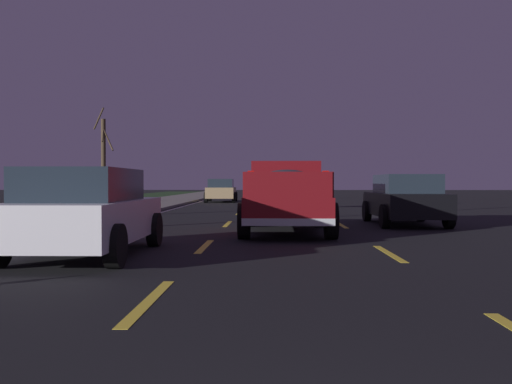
{
  "coord_description": "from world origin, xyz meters",
  "views": [
    {
      "loc": [
        -1.12,
        0.43,
        1.29
      ],
      "look_at": [
        15.29,
        0.83,
        1.02
      ],
      "focal_mm": 39.41,
      "sensor_mm": 36.0,
      "label": 1
    }
  ],
  "objects_px": {
    "sedan_tan": "(221,190)",
    "sedan_white": "(86,212)",
    "sedan_black": "(405,199)",
    "pickup_truck": "(286,195)",
    "bare_tree_far": "(103,158)"
  },
  "relations": [
    {
      "from": "pickup_truck",
      "to": "sedan_white",
      "type": "relative_size",
      "value": 1.23
    },
    {
      "from": "sedan_tan",
      "to": "pickup_truck",
      "type": "bearing_deg",
      "value": -170.83
    },
    {
      "from": "sedan_black",
      "to": "sedan_tan",
      "type": "bearing_deg",
      "value": 20.18
    },
    {
      "from": "bare_tree_far",
      "to": "pickup_truck",
      "type": "bearing_deg",
      "value": -151.33
    },
    {
      "from": "pickup_truck",
      "to": "bare_tree_far",
      "type": "relative_size",
      "value": 0.92
    },
    {
      "from": "pickup_truck",
      "to": "sedan_white",
      "type": "bearing_deg",
      "value": 143.38
    },
    {
      "from": "sedan_black",
      "to": "pickup_truck",
      "type": "bearing_deg",
      "value": 125.2
    },
    {
      "from": "sedan_white",
      "to": "sedan_black",
      "type": "bearing_deg",
      "value": -44.35
    },
    {
      "from": "pickup_truck",
      "to": "bare_tree_far",
      "type": "xyz_separation_m",
      "value": [
        19.43,
        10.62,
        1.8
      ]
    },
    {
      "from": "sedan_tan",
      "to": "sedan_black",
      "type": "distance_m",
      "value": 21.46
    },
    {
      "from": "sedan_white",
      "to": "bare_tree_far",
      "type": "xyz_separation_m",
      "value": [
        24.36,
        6.95,
        2.0
      ]
    },
    {
      "from": "sedan_white",
      "to": "bare_tree_far",
      "type": "height_order",
      "value": "bare_tree_far"
    },
    {
      "from": "pickup_truck",
      "to": "sedan_tan",
      "type": "height_order",
      "value": "pickup_truck"
    },
    {
      "from": "sedan_tan",
      "to": "sedan_white",
      "type": "relative_size",
      "value": 1.01
    },
    {
      "from": "pickup_truck",
      "to": "bare_tree_far",
      "type": "height_order",
      "value": "bare_tree_far"
    }
  ]
}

